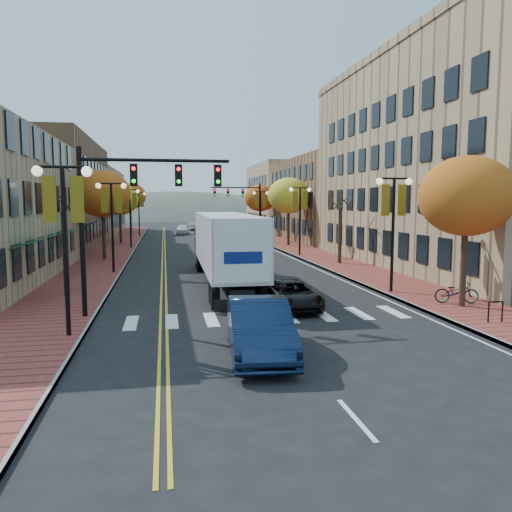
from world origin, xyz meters
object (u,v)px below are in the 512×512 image
navy_sedan (259,328)px  semi_truck (223,243)px  bicycle (457,292)px  black_suv (292,295)px

navy_sedan → semi_truck: bearing=92.8°
navy_sedan → bicycle: size_ratio=2.72×
bicycle → semi_truck: bearing=66.9°
navy_sedan → black_suv: 7.09m
semi_truck → navy_sedan: bearing=-91.2°
semi_truck → black_suv: (2.29, -7.13, -1.78)m
semi_truck → bicycle: (9.88, -8.06, -1.74)m
semi_truck → navy_sedan: 13.74m
navy_sedan → black_suv: size_ratio=1.18×
semi_truck → navy_sedan: semi_truck is taller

